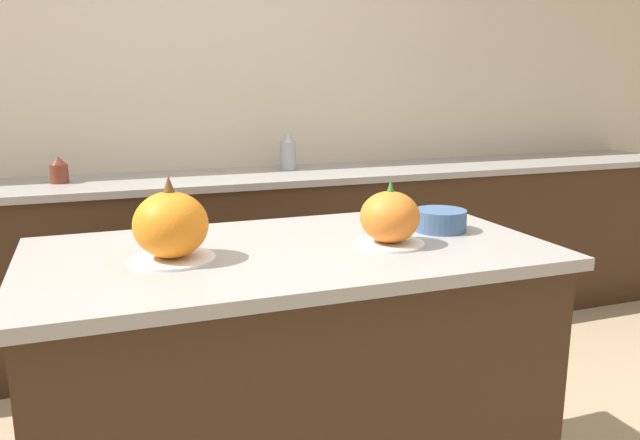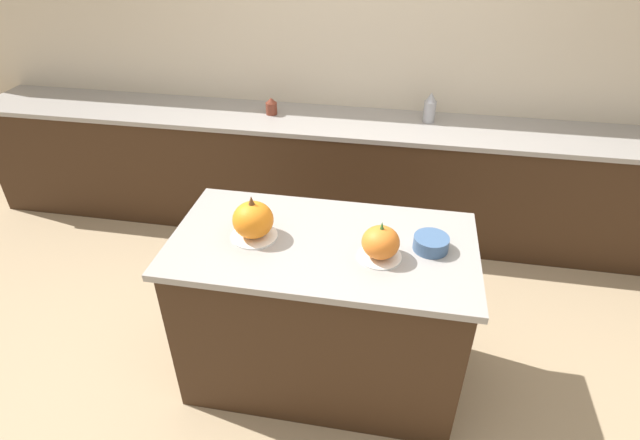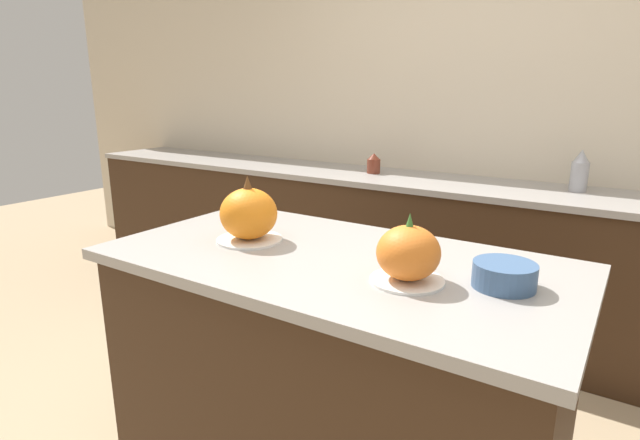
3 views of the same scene
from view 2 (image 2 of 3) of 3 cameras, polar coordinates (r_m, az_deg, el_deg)
name	(u,v)px [view 2 (image 2 of 3)]	position (r m, az deg, el deg)	size (l,w,h in m)	color
ground_plane	(322,371)	(3.03, 0.22, -16.84)	(12.00, 12.00, 0.00)	tan
wall_back	(366,63)	(3.93, 5.25, 17.41)	(8.00, 0.06, 2.50)	beige
kitchen_island	(322,312)	(2.69, 0.24, -10.49)	(1.47, 0.77, 0.93)	#382314
back_counter	(356,177)	(3.92, 4.16, 4.94)	(6.00, 0.60, 0.92)	#382314
pumpkin_cake_left	(253,221)	(2.39, -7.66, -0.06)	(0.23, 0.23, 0.23)	white
pumpkin_cake_right	(381,243)	(2.26, 6.93, -2.65)	(0.20, 0.20, 0.19)	white
bottle_tall	(430,108)	(3.76, 12.45, 12.41)	(0.09, 0.09, 0.22)	#99999E
bottle_short	(271,106)	(3.85, -5.58, 12.81)	(0.09, 0.09, 0.13)	maroon
mixing_bowl	(431,243)	(2.38, 12.57, -2.60)	(0.17, 0.17, 0.07)	#3D5B84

